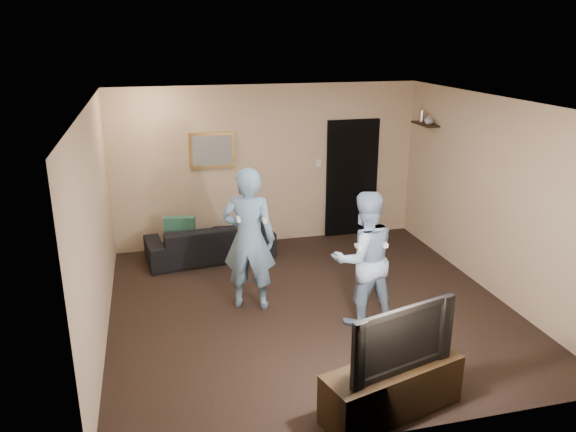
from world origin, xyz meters
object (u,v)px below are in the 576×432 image
object	(u,v)px
tv_console	(392,389)
television	(396,335)
wii_player_left	(249,239)
wii_player_right	(364,259)
sofa	(210,241)

from	to	relation	value
tv_console	television	xyz separation A→B (m)	(0.00, 0.00, 0.56)
television	wii_player_left	world-z (taller)	wii_player_left
tv_console	wii_player_left	xyz separation A→B (m)	(-0.88, 2.44, 0.67)
tv_console	wii_player_right	xyz separation A→B (m)	(0.36, 1.70, 0.57)
wii_player_left	wii_player_right	xyz separation A→B (m)	(1.24, -0.74, -0.09)
sofa	wii_player_right	distance (m)	2.96
wii_player_left	wii_player_right	distance (m)	1.45
sofa	wii_player_left	world-z (taller)	wii_player_left
sofa	wii_player_right	bearing A→B (deg)	115.30
wii_player_left	television	bearing A→B (deg)	-70.16
sofa	tv_console	xyz separation A→B (m)	(1.19, -4.16, -0.03)
television	wii_player_left	distance (m)	2.59
tv_console	television	world-z (taller)	television
tv_console	wii_player_left	distance (m)	2.67
wii_player_right	television	bearing A→B (deg)	-101.96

